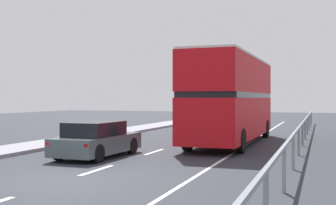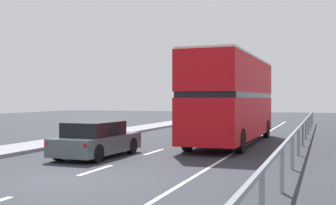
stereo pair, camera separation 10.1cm
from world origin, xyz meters
name	(u,v)px [view 2 (the right image)]	position (x,y,z in m)	size (l,w,h in m)	color
ground_plane	(66,181)	(0.00, 0.00, -0.05)	(74.74, 120.00, 0.10)	#2B2E35
lane_paint_markings	(215,147)	(1.96, 8.98, 0.00)	(3.27, 46.00, 0.01)	silver
bridge_side_railing	(301,129)	(5.64, 9.00, 0.90)	(0.10, 42.00, 1.11)	gray
double_decker_bus_red	(232,97)	(2.36, 10.83, 2.24)	(2.61, 10.47, 4.18)	red
hatchback_car_near	(96,140)	(-1.45, 4.28, 0.64)	(1.88, 4.10, 1.33)	#465256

